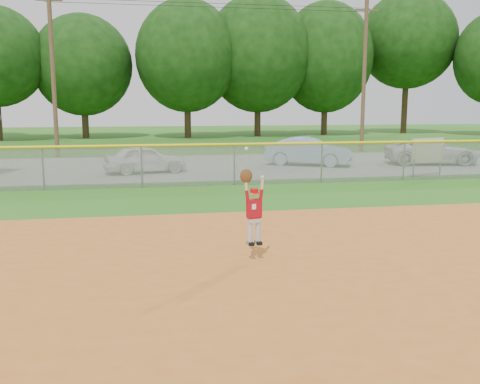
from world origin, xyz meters
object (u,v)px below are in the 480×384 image
(sponsor_sign, at_px, (428,152))
(ballplayer, at_px, (253,207))
(car_white_a, at_px, (145,159))
(car_white_b, at_px, (432,152))
(car_blue, at_px, (308,151))

(sponsor_sign, height_order, ballplayer, ballplayer)
(car_white_a, height_order, car_white_b, car_white_b)
(ballplayer, bearing_deg, car_blue, 68.81)
(car_white_b, bearing_deg, car_blue, 94.65)
(ballplayer, bearing_deg, sponsor_sign, 47.63)
(car_white_a, xyz_separation_m, sponsor_sign, (11.27, -3.19, 0.42))
(sponsor_sign, bearing_deg, car_white_b, 58.22)
(car_white_a, height_order, car_blue, car_blue)
(car_blue, xyz_separation_m, ballplayer, (-5.76, -14.85, 0.36))
(sponsor_sign, bearing_deg, ballplayer, -132.37)
(ballplayer, bearing_deg, car_white_a, 98.25)
(car_white_a, xyz_separation_m, car_blue, (7.70, 1.44, 0.08))
(car_white_a, relative_size, sponsor_sign, 2.06)
(car_blue, relative_size, ballplayer, 2.17)
(sponsor_sign, bearing_deg, car_blue, 127.60)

